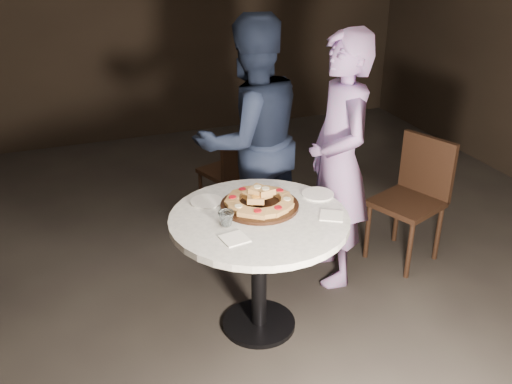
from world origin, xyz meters
TOP-DOWN VIEW (x-y plane):
  - floor at (0.00, 0.00)m, footprint 7.00×7.00m
  - table at (-0.08, -0.11)m, footprint 1.17×1.17m
  - serving_board at (-0.04, 0.00)m, footprint 0.48×0.48m
  - focaccia_pile at (-0.04, 0.00)m, footprint 0.40×0.40m
  - plate_left at (-0.31, 0.17)m, footprint 0.25×0.25m
  - plate_right at (0.35, 0.02)m, footprint 0.23×0.23m
  - water_glass at (-0.29, -0.14)m, footprint 0.11×0.11m
  - napkin_near at (-0.29, -0.30)m, footprint 0.15×0.15m
  - napkin_far at (0.30, -0.25)m, footprint 0.18×0.18m
  - chair_far at (0.22, 1.28)m, footprint 0.48×0.49m
  - chair_right at (1.26, 0.29)m, footprint 0.56×0.55m
  - diner_navy at (0.19, 0.78)m, footprint 0.94×0.79m
  - diner_teal at (0.61, 0.25)m, footprint 0.49×0.67m

SIDE VIEW (x-z plane):
  - floor at x=0.00m, z-range 0.00..0.00m
  - chair_far at x=0.22m, z-range 0.06..0.85m
  - chair_right at x=1.26m, z-range 0.07..0.97m
  - table at x=-0.08m, z-range 0.24..1.00m
  - napkin_far at x=0.30m, z-range 0.76..0.77m
  - napkin_near at x=-0.29m, z-range 0.76..0.77m
  - plate_left at x=-0.31m, z-range 0.76..0.78m
  - plate_right at x=0.35m, z-range 0.76..0.78m
  - serving_board at x=-0.04m, z-range 0.76..0.78m
  - water_glass at x=-0.29m, z-range 0.76..0.85m
  - focaccia_pile at x=-0.04m, z-range 0.76..0.87m
  - diner_teal at x=0.61m, z-range 0.00..1.70m
  - diner_navy at x=0.19m, z-range 0.00..1.74m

